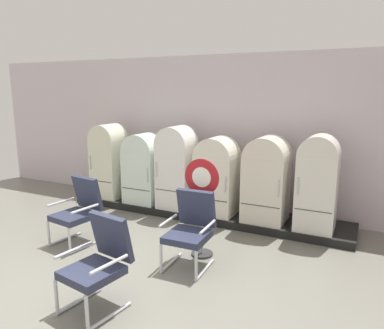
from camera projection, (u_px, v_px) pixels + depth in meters
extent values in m
cube|color=slate|center=(98.00, 292.00, 4.45)|extent=(12.00, 10.00, 0.05)
cube|color=silver|center=(216.00, 133.00, 7.35)|extent=(11.76, 0.12, 3.06)
cube|color=#47443F|center=(216.00, 73.00, 7.11)|extent=(11.76, 0.07, 0.06)
cube|color=black|center=(202.00, 212.00, 7.09)|extent=(5.54, 0.95, 0.13)
cube|color=silver|center=(109.00, 168.00, 7.75)|extent=(0.61, 0.59, 1.25)
cylinder|color=silver|center=(108.00, 139.00, 7.62)|extent=(0.61, 0.58, 0.61)
cube|color=#383838|center=(101.00, 181.00, 7.53)|extent=(0.56, 0.01, 0.01)
cylinder|color=silver|center=(90.00, 163.00, 7.55)|extent=(0.02, 0.02, 0.28)
cube|color=silver|center=(144.00, 177.00, 7.40)|extent=(0.70, 0.61, 1.06)
cylinder|color=silver|center=(143.00, 151.00, 7.29)|extent=(0.70, 0.60, 0.70)
cube|color=#383838|center=(136.00, 189.00, 7.16)|extent=(0.65, 0.01, 0.01)
cylinder|color=silver|center=(147.00, 175.00, 6.96)|extent=(0.02, 0.02, 0.28)
cube|color=white|center=(177.00, 176.00, 7.03)|extent=(0.65, 0.59, 1.26)
cylinder|color=white|center=(176.00, 143.00, 6.90)|extent=(0.65, 0.57, 0.65)
cube|color=#383838|center=(169.00, 191.00, 6.82)|extent=(0.60, 0.01, 0.01)
cylinder|color=silver|center=(156.00, 170.00, 6.85)|extent=(0.02, 0.02, 0.28)
cube|color=silver|center=(217.00, 185.00, 6.70)|extent=(0.71, 0.61, 1.07)
cylinder|color=silver|center=(217.00, 157.00, 6.59)|extent=(0.71, 0.60, 0.71)
cube|color=#383838|center=(210.00, 200.00, 6.47)|extent=(0.66, 0.01, 0.01)
cylinder|color=silver|center=(225.00, 184.00, 6.26)|extent=(0.02, 0.02, 0.28)
cube|color=silver|center=(266.00, 189.00, 6.33)|extent=(0.72, 0.68, 1.13)
cylinder|color=silver|center=(267.00, 157.00, 6.21)|extent=(0.72, 0.67, 0.72)
cube|color=#383838|center=(260.00, 206.00, 6.07)|extent=(0.66, 0.01, 0.01)
cylinder|color=silver|center=(278.00, 188.00, 5.86)|extent=(0.02, 0.02, 0.28)
cube|color=silver|center=(317.00, 192.00, 5.91)|extent=(0.62, 0.59, 1.26)
cylinder|color=silver|center=(319.00, 154.00, 5.78)|extent=(0.62, 0.58, 0.62)
cube|color=#383838|center=(313.00, 211.00, 5.69)|extent=(0.57, 0.01, 0.01)
cylinder|color=silver|center=(298.00, 186.00, 5.71)|extent=(0.02, 0.02, 0.28)
cylinder|color=silver|center=(65.00, 239.00, 5.91)|extent=(0.12, 0.61, 0.04)
cylinder|color=silver|center=(49.00, 233.00, 5.64)|extent=(0.05, 0.05, 0.39)
cylinder|color=silver|center=(86.00, 246.00, 5.63)|extent=(0.12, 0.61, 0.04)
cylinder|color=silver|center=(70.00, 241.00, 5.36)|extent=(0.05, 0.05, 0.39)
cube|color=#2A2F46|center=(73.00, 217.00, 5.68)|extent=(0.62, 0.63, 0.09)
cube|color=#2A2F46|center=(87.00, 193.00, 5.86)|extent=(0.57, 0.25, 0.54)
cylinder|color=silver|center=(61.00, 202.00, 5.81)|extent=(0.10, 0.50, 0.04)
cylinder|color=silver|center=(85.00, 209.00, 5.49)|extent=(0.10, 0.50, 0.04)
cylinder|color=silver|center=(171.00, 263.00, 5.10)|extent=(0.06, 0.61, 0.04)
cylinder|color=silver|center=(161.00, 258.00, 4.81)|extent=(0.04, 0.04, 0.39)
cylinder|color=silver|center=(205.00, 270.00, 4.90)|extent=(0.06, 0.61, 0.04)
cylinder|color=silver|center=(196.00, 266.00, 4.60)|extent=(0.04, 0.04, 0.39)
cube|color=#2A2F46|center=(187.00, 237.00, 4.91)|extent=(0.57, 0.58, 0.09)
cube|color=#2A2F46|center=(196.00, 208.00, 5.12)|extent=(0.55, 0.20, 0.54)
cylinder|color=silver|center=(168.00, 220.00, 4.99)|extent=(0.06, 0.50, 0.04)
cylinder|color=silver|center=(208.00, 227.00, 4.76)|extent=(0.06, 0.50, 0.04)
cylinder|color=silver|center=(80.00, 301.00, 4.18)|extent=(0.14, 0.61, 0.04)
cylinder|color=silver|center=(56.00, 297.00, 3.91)|extent=(0.05, 0.05, 0.39)
cylinder|color=silver|center=(110.00, 316.00, 3.89)|extent=(0.14, 0.61, 0.04)
cylinder|color=silver|center=(87.00, 313.00, 3.62)|extent=(0.05, 0.05, 0.39)
cube|color=#2A2F46|center=(92.00, 272.00, 3.95)|extent=(0.63, 0.64, 0.09)
cube|color=#2A2F46|center=(111.00, 236.00, 4.12)|extent=(0.57, 0.27, 0.54)
cylinder|color=silver|center=(74.00, 250.00, 4.07)|extent=(0.11, 0.50, 0.04)
cylinder|color=silver|center=(109.00, 264.00, 3.74)|extent=(0.11, 0.50, 0.04)
cylinder|color=#2D2D30|center=(202.00, 254.00, 5.39)|extent=(0.32, 0.32, 0.03)
cylinder|color=silver|center=(202.00, 216.00, 5.27)|extent=(0.04, 0.04, 1.16)
cylinder|color=#A41920|center=(202.00, 177.00, 5.13)|extent=(0.52, 0.02, 0.52)
cylinder|color=white|center=(201.00, 177.00, 5.12)|extent=(0.29, 0.00, 0.29)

